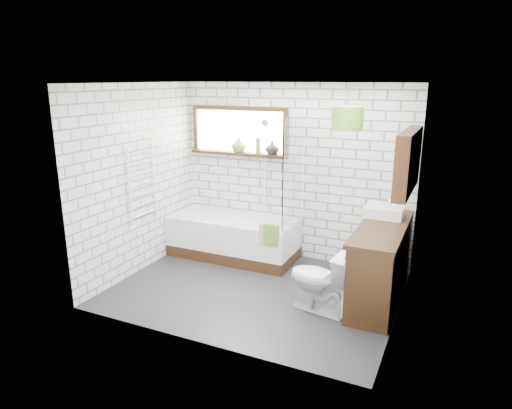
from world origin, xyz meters
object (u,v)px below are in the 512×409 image
at_px(bathtub, 234,237).
at_px(vanity, 381,263).
at_px(basin, 385,211).
at_px(toilet, 320,280).
at_px(pendant, 347,118).

bearing_deg(bathtub, vanity, -12.61).
relative_size(vanity, basin, 3.57).
height_order(basin, toilet, basin).
bearing_deg(bathtub, basin, -2.73).
distance_m(basin, pendant, 1.22).
height_order(bathtub, vanity, vanity).
bearing_deg(basin, vanity, -81.28).
bearing_deg(pendant, bathtub, 171.61).
relative_size(basin, pendant, 1.21).
height_order(bathtub, basin, basin).
relative_size(basin, toilet, 0.60).
distance_m(bathtub, basin, 2.26).
bearing_deg(pendant, toilet, -90.96).
relative_size(vanity, pendant, 4.34).
xyz_separation_m(basin, toilet, (-0.50, -0.95, -0.61)).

